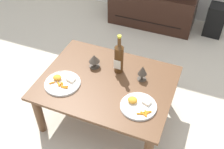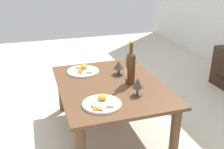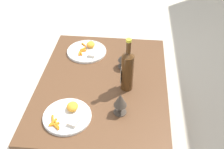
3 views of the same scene
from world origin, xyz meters
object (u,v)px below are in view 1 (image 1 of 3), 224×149
goblet_left (94,59)px  goblet_right (143,71)px  dining_table (107,88)px  wine_bottle (119,57)px  dinner_plate_left (62,83)px  tv_stand (153,7)px  dinner_plate_right (138,105)px  floor_speaker (215,20)px

goblet_left → goblet_right: goblet_right is taller
dining_table → wine_bottle: wine_bottle is taller
wine_bottle → dinner_plate_left: 0.49m
wine_bottle → goblet_left: size_ratio=2.91×
dining_table → tv_stand: tv_stand is taller
wine_bottle → dinner_plate_left: (-0.36, -0.31, -0.13)m
dinner_plate_right → goblet_left: bearing=149.4°
floor_speaker → goblet_right: goblet_right is taller
tv_stand → goblet_left: size_ratio=8.78×
dinner_plate_left → wine_bottle: bearing=40.8°
floor_speaker → goblet_right: (-0.47, -1.58, 0.33)m
wine_bottle → goblet_left: bearing=-173.1°
goblet_left → wine_bottle: bearing=6.9°
floor_speaker → goblet_left: 1.84m
tv_stand → dinner_plate_left: (-0.25, -1.84, 0.22)m
dining_table → goblet_right: 0.32m
dinner_plate_right → floor_speaker: bearing=77.8°
floor_speaker → wine_bottle: size_ratio=1.10×
dining_table → tv_stand: 1.70m
goblet_right → dinner_plate_left: goblet_right is taller
goblet_right → dining_table: bearing=-152.6°
dining_table → tv_stand: size_ratio=0.99×
wine_bottle → goblet_left: (-0.21, -0.03, -0.06)m
dining_table → goblet_left: size_ratio=8.73×
floor_speaker → dinner_plate_left: size_ratio=1.36×
floor_speaker → wine_bottle: 1.74m
goblet_left → tv_stand: bearing=86.5°
dinner_plate_left → tv_stand: bearing=82.4°
dining_table → dinner_plate_right: bearing=-26.4°
tv_stand → floor_speaker: 0.79m
dining_table → goblet_right: size_ratio=7.72×
tv_stand → goblet_right: bearing=-78.3°
dining_table → dinner_plate_left: (-0.32, -0.15, 0.08)m
tv_stand → floor_speaker: tv_stand is taller
floor_speaker → dinner_plate_right: dinner_plate_right is taller
goblet_right → dinner_plate_right: size_ratio=0.51×
goblet_left → goblet_right: size_ratio=0.88×
floor_speaker → tv_stand: bearing=-174.9°
goblet_left → dinner_plate_left: size_ratio=0.42×
dining_table → floor_speaker: bearing=67.3°
floor_speaker → dinner_plate_right: bearing=-98.9°
wine_bottle → dinner_plate_right: 0.43m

